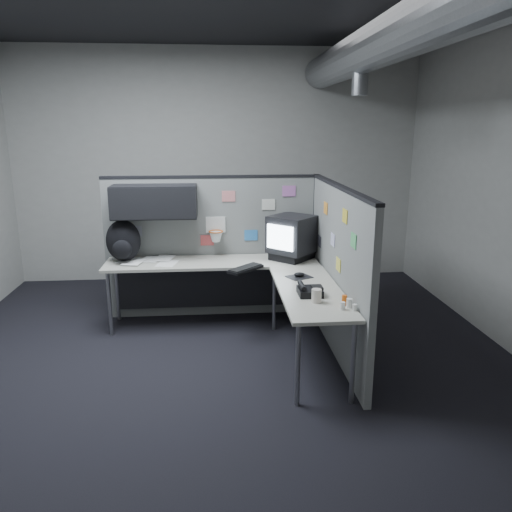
{
  "coord_description": "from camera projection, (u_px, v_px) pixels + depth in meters",
  "views": [
    {
      "loc": [
        -0.07,
        -4.29,
        2.15
      ],
      "look_at": [
        0.33,
        0.35,
        0.94
      ],
      "focal_mm": 35.0,
      "sensor_mm": 36.0,
      "label": 1
    }
  ],
  "objects": [
    {
      "name": "room",
      "position": [
        286.0,
        134.0,
        4.21
      ],
      "size": [
        5.62,
        5.62,
        3.22
      ],
      "color": "black",
      "rests_on": "ground"
    },
    {
      "name": "partition_back",
      "position": [
        198.0,
        233.0,
        5.6
      ],
      "size": [
        2.44,
        0.42,
        1.63
      ],
      "color": "slate",
      "rests_on": "ground"
    },
    {
      "name": "partition_right",
      "position": [
        337.0,
        270.0,
        4.78
      ],
      "size": [
        0.07,
        2.23,
        1.63
      ],
      "color": "slate",
      "rests_on": "ground"
    },
    {
      "name": "desk",
      "position": [
        236.0,
        278.0,
        5.22
      ],
      "size": [
        2.31,
        2.11,
        0.73
      ],
      "color": "#AFAD9E",
      "rests_on": "ground"
    },
    {
      "name": "monitor",
      "position": [
        292.0,
        237.0,
        5.47
      ],
      "size": [
        0.6,
        0.6,
        0.48
      ],
      "rotation": [
        0.0,
        0.0,
        0.03
      ],
      "color": "black",
      "rests_on": "desk"
    },
    {
      "name": "keyboard",
      "position": [
        245.0,
        269.0,
        5.09
      ],
      "size": [
        0.4,
        0.4,
        0.04
      ],
      "rotation": [
        0.0,
        0.0,
        0.01
      ],
      "color": "black",
      "rests_on": "desk"
    },
    {
      "name": "mouse",
      "position": [
        299.0,
        276.0,
        4.86
      ],
      "size": [
        0.28,
        0.26,
        0.05
      ],
      "rotation": [
        0.0,
        0.0,
        -0.34
      ],
      "color": "black",
      "rests_on": "desk"
    },
    {
      "name": "phone",
      "position": [
        309.0,
        291.0,
        4.34
      ],
      "size": [
        0.21,
        0.23,
        0.11
      ],
      "rotation": [
        0.0,
        0.0,
        -0.17
      ],
      "color": "black",
      "rests_on": "desk"
    },
    {
      "name": "bottles",
      "position": [
        347.0,
        303.0,
        4.04
      ],
      "size": [
        0.14,
        0.17,
        0.08
      ],
      "rotation": [
        0.0,
        0.0,
        -0.09
      ],
      "color": "silver",
      "rests_on": "desk"
    },
    {
      "name": "cup",
      "position": [
        316.0,
        296.0,
        4.15
      ],
      "size": [
        0.08,
        0.08,
        0.11
      ],
      "primitive_type": "cylinder",
      "rotation": [
        0.0,
        0.0,
        0.01
      ],
      "color": "beige",
      "rests_on": "desk"
    },
    {
      "name": "papers",
      "position": [
        144.0,
        260.0,
        5.45
      ],
      "size": [
        0.75,
        0.58,
        0.02
      ],
      "rotation": [
        0.0,
        0.0,
        -0.21
      ],
      "color": "white",
      "rests_on": "desk"
    },
    {
      "name": "backpack",
      "position": [
        123.0,
        241.0,
        5.38
      ],
      "size": [
        0.43,
        0.42,
        0.46
      ],
      "rotation": [
        0.0,
        0.0,
        -0.29
      ],
      "color": "black",
      "rests_on": "desk"
    }
  ]
}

